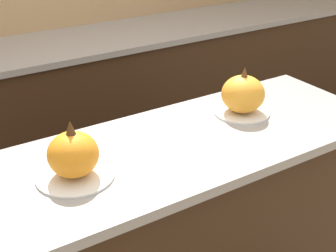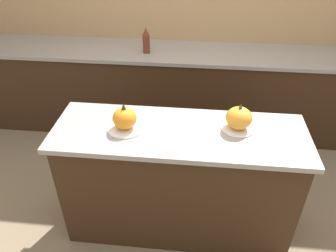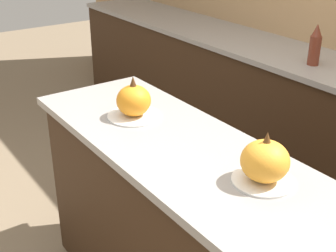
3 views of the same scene
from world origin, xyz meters
name	(u,v)px [view 2 (image 2 of 3)]	position (x,y,z in m)	size (l,w,h in m)	color
ground_plane	(177,223)	(0.00, 0.00, 0.00)	(12.00, 12.00, 0.00)	#847056
wall_back	(193,4)	(0.00, 1.69, 1.25)	(8.00, 0.06, 2.50)	tan
kitchen_island	(178,182)	(0.00, 0.00, 0.45)	(1.63, 0.55, 0.90)	#382314
back_counter	(188,91)	(0.00, 1.36, 0.44)	(6.00, 0.60, 0.88)	#382314
pumpkin_cake_left	(125,119)	(-0.35, -0.01, 0.97)	(0.24, 0.24, 0.19)	white
pumpkin_cake_right	(239,119)	(0.37, 0.07, 0.97)	(0.21, 0.21, 0.19)	white
bottle_tall	(146,41)	(-0.42, 1.28, 1.00)	(0.07, 0.07, 0.25)	maroon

